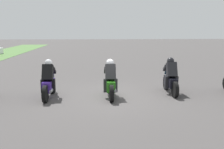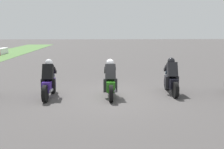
{
  "view_description": "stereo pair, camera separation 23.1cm",
  "coord_description": "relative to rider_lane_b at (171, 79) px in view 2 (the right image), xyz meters",
  "views": [
    {
      "loc": [
        -10.26,
        0.58,
        2.67
      ],
      "look_at": [
        -0.03,
        -0.06,
        0.9
      ],
      "focal_mm": 42.36,
      "sensor_mm": 36.0,
      "label": 1
    },
    {
      "loc": [
        -10.27,
        0.35,
        2.67
      ],
      "look_at": [
        -0.03,
        -0.06,
        0.9
      ],
      "focal_mm": 42.36,
      "sensor_mm": 36.0,
      "label": 2
    }
  ],
  "objects": [
    {
      "name": "ground_plane",
      "position": [
        -0.36,
        2.54,
        -0.62
      ],
      "size": [
        120.0,
        120.0,
        0.0
      ],
      "primitive_type": "plane",
      "color": "#454241"
    },
    {
      "name": "rider_lane_b",
      "position": [
        0.0,
        0.0,
        0.0
      ],
      "size": [
        2.04,
        0.54,
        1.51
      ],
      "rotation": [
        0.0,
        0.0,
        -0.01
      ],
      "color": "black",
      "rests_on": "ground_plane"
    },
    {
      "name": "rider_lane_c",
      "position": [
        -0.46,
        2.55,
        0.0
      ],
      "size": [
        2.04,
        0.54,
        1.51
      ],
      "rotation": [
        0.0,
        0.0,
        0.01
      ],
      "color": "black",
      "rests_on": "ground_plane"
    },
    {
      "name": "rider_lane_d",
      "position": [
        -0.4,
        4.96,
        0.0
      ],
      "size": [
        2.04,
        0.54,
        1.51
      ],
      "rotation": [
        0.0,
        0.0,
        -0.02
      ],
      "color": "black",
      "rests_on": "ground_plane"
    }
  ]
}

